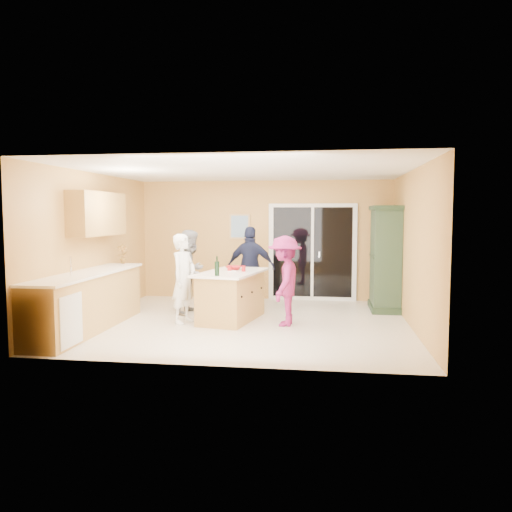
# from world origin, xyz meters

# --- Properties ---
(floor) EXTENTS (5.50, 5.50, 0.00)m
(floor) POSITION_xyz_m (0.00, 0.00, 0.00)
(floor) COLOR silver
(floor) RESTS_ON ground
(ceiling) EXTENTS (5.50, 5.00, 0.10)m
(ceiling) POSITION_xyz_m (0.00, 0.00, 2.60)
(ceiling) COLOR white
(ceiling) RESTS_ON wall_back
(wall_back) EXTENTS (5.50, 0.10, 2.60)m
(wall_back) POSITION_xyz_m (0.00, 2.50, 1.30)
(wall_back) COLOR #EDBC61
(wall_back) RESTS_ON ground
(wall_front) EXTENTS (5.50, 0.10, 2.60)m
(wall_front) POSITION_xyz_m (0.00, -2.50, 1.30)
(wall_front) COLOR #EDBC61
(wall_front) RESTS_ON ground
(wall_left) EXTENTS (0.10, 5.00, 2.60)m
(wall_left) POSITION_xyz_m (-2.75, 0.00, 1.30)
(wall_left) COLOR #EDBC61
(wall_left) RESTS_ON ground
(wall_right) EXTENTS (0.10, 5.00, 2.60)m
(wall_right) POSITION_xyz_m (2.75, 0.00, 1.30)
(wall_right) COLOR #EDBC61
(wall_right) RESTS_ON ground
(left_cabinet_run) EXTENTS (0.65, 3.05, 1.24)m
(left_cabinet_run) POSITION_xyz_m (-2.45, -1.05, 0.46)
(left_cabinet_run) COLOR tan
(left_cabinet_run) RESTS_ON floor
(upper_cabinets) EXTENTS (0.35, 1.60, 0.75)m
(upper_cabinets) POSITION_xyz_m (-2.58, -0.20, 1.88)
(upper_cabinets) COLOR tan
(upper_cabinets) RESTS_ON wall_left
(sliding_door) EXTENTS (1.90, 0.07, 2.10)m
(sliding_door) POSITION_xyz_m (1.05, 2.46, 1.05)
(sliding_door) COLOR silver
(sliding_door) RESTS_ON floor
(framed_picture) EXTENTS (0.46, 0.04, 0.56)m
(framed_picture) POSITION_xyz_m (-0.55, 2.48, 1.60)
(framed_picture) COLOR tan
(framed_picture) RESTS_ON wall_back
(kitchen_island) EXTENTS (1.18, 1.78, 0.87)m
(kitchen_island) POSITION_xyz_m (-0.30, 0.18, 0.41)
(kitchen_island) COLOR tan
(kitchen_island) RESTS_ON floor
(green_hutch) EXTENTS (0.58, 1.11, 2.03)m
(green_hutch) POSITION_xyz_m (2.49, 1.54, 0.99)
(green_hutch) COLOR #213521
(green_hutch) RESTS_ON floor
(woman_white) EXTENTS (0.52, 0.65, 1.54)m
(woman_white) POSITION_xyz_m (-1.07, -0.14, 0.77)
(woman_white) COLOR white
(woman_white) RESTS_ON floor
(woman_grey) EXTENTS (0.77, 0.89, 1.58)m
(woman_grey) POSITION_xyz_m (-1.19, 0.76, 0.79)
(woman_grey) COLOR gray
(woman_grey) RESTS_ON floor
(woman_navy) EXTENTS (0.97, 0.43, 1.63)m
(woman_navy) POSITION_xyz_m (-0.13, 1.37, 0.81)
(woman_navy) COLOR #1B1E3C
(woman_navy) RESTS_ON floor
(woman_magenta) EXTENTS (0.63, 1.01, 1.51)m
(woman_magenta) POSITION_xyz_m (0.66, -0.09, 0.75)
(woman_magenta) COLOR #8A1E52
(woman_magenta) RESTS_ON floor
(serving_bowl) EXTENTS (0.34, 0.34, 0.07)m
(serving_bowl) POSITION_xyz_m (-0.30, 0.44, 0.90)
(serving_bowl) COLOR #A91216
(serving_bowl) RESTS_ON kitchen_island
(tulip_vase) EXTENTS (0.23, 0.20, 0.37)m
(tulip_vase) POSITION_xyz_m (-2.45, 0.52, 1.13)
(tulip_vase) COLOR red
(tulip_vase) RESTS_ON left_cabinet_run
(tumbler_near) EXTENTS (0.09, 0.09, 0.10)m
(tumbler_near) POSITION_xyz_m (-0.09, 0.21, 0.92)
(tumbler_near) COLOR #A91216
(tumbler_near) RESTS_ON kitchen_island
(tumbler_far) EXTENTS (0.09, 0.09, 0.11)m
(tumbler_far) POSITION_xyz_m (-0.33, 0.19, 0.92)
(tumbler_far) COLOR #A91216
(tumbler_far) RESTS_ON kitchen_island
(wine_bottle) EXTENTS (0.07, 0.07, 0.33)m
(wine_bottle) POSITION_xyz_m (-0.41, -0.46, 0.99)
(wine_bottle) COLOR black
(wine_bottle) RESTS_ON kitchen_island
(white_plate) EXTENTS (0.25, 0.25, 0.01)m
(white_plate) POSITION_xyz_m (-0.31, 0.19, 0.87)
(white_plate) COLOR white
(white_plate) RESTS_ON kitchen_island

